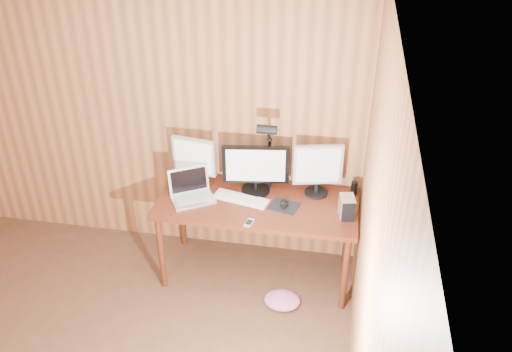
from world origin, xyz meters
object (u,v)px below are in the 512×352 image
(desk, at_px, (259,209))
(speaker, at_px, (354,188))
(keyboard, at_px, (241,199))
(desk_lamp, at_px, (268,146))
(laptop, at_px, (191,191))
(hard_drive, at_px, (347,207))
(monitor_center, at_px, (256,168))
(phone, at_px, (249,223))
(mouse, at_px, (284,204))
(monitor_left, at_px, (194,160))
(monitor_right, at_px, (318,168))

(desk, relative_size, speaker, 13.10)
(keyboard, relative_size, desk_lamp, 0.70)
(laptop, xyz_separation_m, desk_lamp, (0.59, 0.20, 0.36))
(hard_drive, height_order, speaker, hard_drive)
(monitor_center, height_order, desk_lamp, desk_lamp)
(phone, bearing_deg, desk, 99.91)
(laptop, relative_size, hard_drive, 2.38)
(keyboard, distance_m, hard_drive, 0.84)
(laptop, relative_size, mouse, 3.84)
(phone, height_order, desk_lamp, desk_lamp)
(keyboard, bearing_deg, monitor_center, 69.58)
(monitor_center, distance_m, speaker, 0.81)
(mouse, bearing_deg, speaker, 38.31)
(mouse, distance_m, desk_lamp, 0.47)
(monitor_left, bearing_deg, laptop, -75.42)
(monitor_right, distance_m, keyboard, 0.66)
(mouse, height_order, hard_drive, hard_drive)
(monitor_right, distance_m, laptop, 1.03)
(laptop, bearing_deg, hard_drive, -32.68)
(monitor_center, distance_m, mouse, 0.37)
(monitor_left, bearing_deg, hard_drive, -3.28)
(monitor_right, relative_size, keyboard, 0.95)
(monitor_left, relative_size, phone, 3.74)
(monitor_left, bearing_deg, speaker, 10.53)
(monitor_left, bearing_deg, monitor_center, 4.46)
(mouse, relative_size, speaker, 0.87)
(keyboard, xyz_separation_m, speaker, (0.89, 0.23, 0.05))
(monitor_right, xyz_separation_m, speaker, (0.30, 0.04, -0.18))
(monitor_right, bearing_deg, monitor_left, 167.75)
(desk, height_order, desk_lamp, desk_lamp)
(desk, bearing_deg, laptop, -169.25)
(monitor_left, xyz_separation_m, mouse, (0.78, -0.21, -0.20))
(monitor_right, relative_size, mouse, 4.17)
(keyboard, bearing_deg, monitor_left, 169.80)
(hard_drive, bearing_deg, monitor_left, 157.09)
(desk, xyz_separation_m, hard_drive, (0.71, -0.15, 0.21))
(desk_lamp, bearing_deg, monitor_left, -177.89)
(desk, height_order, laptop, laptop)
(phone, bearing_deg, keyboard, 123.35)
(monitor_center, xyz_separation_m, hard_drive, (0.74, -0.22, -0.13))
(monitor_left, height_order, laptop, monitor_left)
(laptop, xyz_separation_m, phone, (0.52, -0.27, -0.05))
(laptop, xyz_separation_m, mouse, (0.75, 0.00, -0.04))
(hard_drive, bearing_deg, keyboard, 163.25)
(desk_lamp, bearing_deg, hard_drive, -18.51)
(desk, height_order, monitor_left, monitor_left)
(desk, xyz_separation_m, monitor_left, (-0.56, 0.11, 0.35))
(monitor_center, distance_m, laptop, 0.55)
(monitor_left, bearing_deg, monitor_right, 9.14)
(monitor_right, height_order, laptop, monitor_right)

